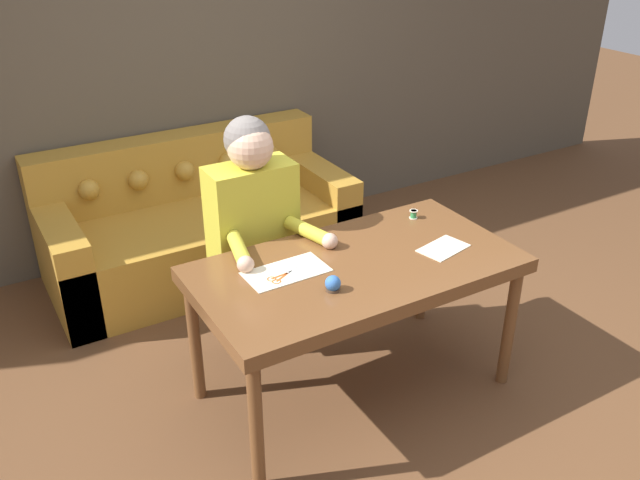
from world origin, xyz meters
The scene contains 10 objects.
ground_plane centered at (0.00, 0.00, 0.00)m, with size 16.00×16.00×0.00m, color brown.
wall_back centered at (0.00, 2.09, 1.30)m, with size 8.00×0.06×2.60m.
dining_table centered at (-0.06, 0.07, 0.67)m, with size 1.53×0.81×0.74m.
couch centered at (-0.27, 1.65, 0.30)m, with size 1.95×0.90×0.86m.
person centered at (-0.32, 0.65, 0.70)m, with size 0.53×0.58×1.33m.
pattern_paper_main centered at (-0.39, 0.16, 0.74)m, with size 0.39×0.21×0.00m.
pattern_paper_offcut centered at (0.38, -0.03, 0.74)m, with size 0.27×0.21×0.00m.
scissors centered at (-0.41, 0.13, 0.74)m, with size 0.25×0.13×0.01m.
thread_spool centered at (0.46, 0.32, 0.76)m, with size 0.04×0.04×0.05m.
pin_cushion centered at (-0.28, -0.08, 0.77)m, with size 0.07×0.07×0.07m.
Camera 1 is at (-1.60, -2.22, 2.30)m, focal length 38.00 mm.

